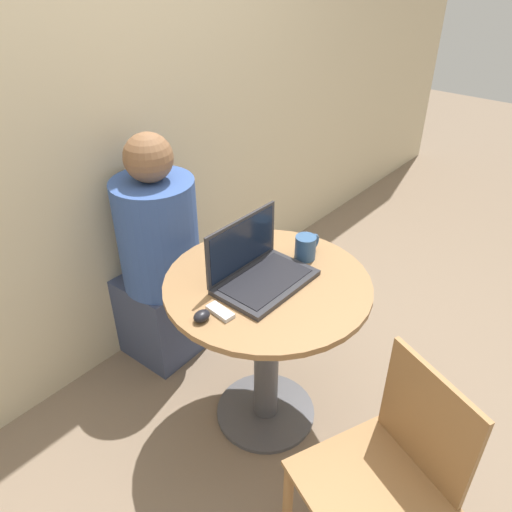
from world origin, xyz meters
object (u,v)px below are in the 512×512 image
(cell_phone, at_px, (220,312))
(chair_empty, at_px, (385,477))
(person_seated, at_px, (154,269))
(laptop, at_px, (258,270))

(cell_phone, xyz_separation_m, chair_empty, (0.02, -0.68, -0.33))
(chair_empty, bearing_deg, person_seated, 80.34)
(laptop, relative_size, chair_empty, 0.46)
(laptop, xyz_separation_m, chair_empty, (-0.21, -0.70, -0.37))
(laptop, height_order, cell_phone, laptop)
(cell_phone, height_order, person_seated, person_seated)
(laptop, distance_m, chair_empty, 0.82)
(chair_empty, height_order, person_seated, person_seated)
(cell_phone, relative_size, chair_empty, 0.14)
(chair_empty, bearing_deg, cell_phone, 91.95)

